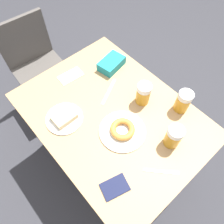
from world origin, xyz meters
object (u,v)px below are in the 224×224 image
object	(u,v)px
beer_mug_left	(174,136)
beer_mug_center	(183,101)
napkin_folded	(71,76)
fork	(161,171)
chair	(35,60)
plate_with_donut	(122,130)
blue_pouch	(111,64)
beer_mug_right	(143,94)
plate_with_cake	(64,118)
knife	(109,91)
passport_near_edge	(115,187)

from	to	relation	value
beer_mug_left	beer_mug_center	distance (m)	0.23
napkin_folded	fork	bearing A→B (deg)	-92.06
chair	beer_mug_center	distance (m)	1.24
plate_with_donut	fork	size ratio (longest dim) A/B	1.89
napkin_folded	blue_pouch	bearing A→B (deg)	-24.30
beer_mug_right	plate_with_cake	bearing A→B (deg)	154.23
beer_mug_center	beer_mug_right	xyz separation A→B (m)	(-0.13, 0.18, 0.00)
fork	knife	size ratio (longest dim) A/B	0.70
beer_mug_left	blue_pouch	xyz separation A→B (m)	(0.12, 0.61, -0.04)
plate_with_cake	beer_mug_right	size ratio (longest dim) A/B	1.50
knife	blue_pouch	xyz separation A→B (m)	(0.15, 0.14, 0.03)
fork	blue_pouch	distance (m)	0.73
plate_with_cake	chair	bearing A→B (deg)	76.47
plate_with_donut	beer_mug_center	bearing A→B (deg)	-17.48
beer_mug_center	beer_mug_right	distance (m)	0.22
fork	plate_with_cake	bearing A→B (deg)	108.09
plate_with_cake	beer_mug_center	size ratio (longest dim) A/B	1.50
beer_mug_right	fork	xyz separation A→B (m)	(-0.23, -0.36, -0.07)
beer_mug_left	passport_near_edge	world-z (taller)	beer_mug_left
chair	plate_with_donut	distance (m)	1.06
blue_pouch	beer_mug_left	bearing A→B (deg)	-101.35
plate_with_cake	plate_with_donut	xyz separation A→B (m)	(0.19, -0.27, 0.00)
beer_mug_right	blue_pouch	size ratio (longest dim) A/B	0.75
blue_pouch	beer_mug_center	bearing A→B (deg)	-80.74
blue_pouch	beer_mug_right	bearing A→B (deg)	-97.80
napkin_folded	knife	bearing A→B (deg)	-68.37
chair	passport_near_edge	distance (m)	1.27
chair	beer_mug_left	bearing A→B (deg)	-79.60
plate_with_cake	fork	world-z (taller)	plate_with_cake
passport_near_edge	blue_pouch	bearing A→B (deg)	49.74
chair	beer_mug_center	bearing A→B (deg)	-69.28
blue_pouch	fork	bearing A→B (deg)	-112.14
beer_mug_right	fork	size ratio (longest dim) A/B	1.04
chair	napkin_folded	size ratio (longest dim) A/B	5.36
plate_with_cake	napkin_folded	world-z (taller)	plate_with_cake
fork	knife	xyz separation A→B (m)	(0.13, 0.54, -0.00)
beer_mug_center	fork	xyz separation A→B (m)	(-0.36, -0.17, -0.07)
beer_mug_right	blue_pouch	distance (m)	0.33
knife	beer_mug_center	bearing A→B (deg)	-57.67
napkin_folded	fork	distance (m)	0.79
chair	plate_with_donut	size ratio (longest dim) A/B	3.34
passport_near_edge	beer_mug_left	bearing A→B (deg)	-3.59
plate_with_donut	napkin_folded	bearing A→B (deg)	87.59
plate_with_cake	blue_pouch	size ratio (longest dim) A/B	1.12
chair	beer_mug_right	xyz separation A→B (m)	(0.23, -0.96, 0.30)
beer_mug_center	passport_near_edge	distance (m)	0.58
plate_with_donut	blue_pouch	distance (m)	0.48
beer_mug_left	passport_near_edge	size ratio (longest dim) A/B	0.96
plate_with_donut	knife	xyz separation A→B (m)	(0.12, 0.25, -0.01)
plate_with_cake	beer_mug_center	distance (m)	0.66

